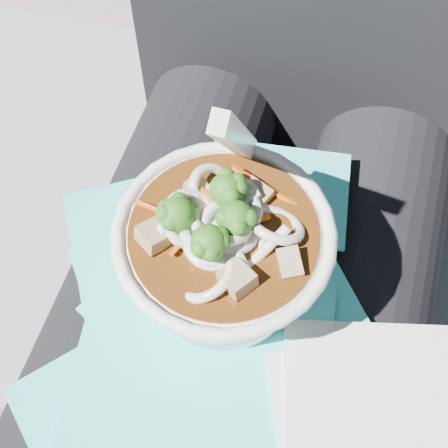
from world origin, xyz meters
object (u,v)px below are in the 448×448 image
(plastic_bag, at_px, (206,323))
(udon_bowl, at_px, (224,251))
(stone_ledge, at_px, (263,311))
(lap, at_px, (238,332))
(person_body, at_px, (266,232))

(plastic_bag, relative_size, udon_bowl, 1.85)
(plastic_bag, height_order, udon_bowl, udon_bowl)
(stone_ledge, height_order, lap, lap)
(lap, relative_size, plastic_bag, 1.32)
(stone_ledge, distance_m, plastic_bag, 0.42)
(person_body, distance_m, plastic_bag, 0.13)
(udon_bowl, bearing_deg, plastic_bag, -97.02)
(plastic_bag, xyz_separation_m, udon_bowl, (0.00, 0.03, 0.06))
(stone_ledge, distance_m, udon_bowl, 0.47)
(person_body, height_order, plastic_bag, person_body)
(person_body, bearing_deg, stone_ledge, 90.00)
(lap, bearing_deg, stone_ledge, 90.00)
(stone_ledge, relative_size, plastic_bag, 2.76)
(plastic_bag, distance_m, udon_bowl, 0.07)
(stone_ledge, xyz_separation_m, lap, (0.00, -0.15, 0.31))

